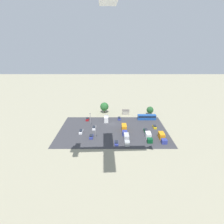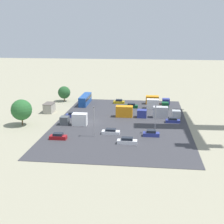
{
  "view_description": "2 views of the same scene",
  "coord_description": "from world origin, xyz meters",
  "px_view_note": "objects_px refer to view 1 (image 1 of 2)",
  "views": [
    {
      "loc": [
        0.46,
        95.96,
        44.03
      ],
      "look_at": [
        0.49,
        31.56,
        19.68
      ],
      "focal_mm": 28.0,
      "sensor_mm": 36.0,
      "label": 1
    },
    {
      "loc": [
        86.59,
        15.92,
        26.26
      ],
      "look_at": [
        2.22,
        5.92,
        3.72
      ],
      "focal_mm": 50.0,
      "sensor_mm": 36.0,
      "label": 2
    }
  ],
  "objects_px": {
    "parked_car_5": "(146,131)",
    "parked_car_7": "(81,131)",
    "parked_truck_3": "(162,137)",
    "parked_truck_1": "(127,139)",
    "shed_building": "(126,112)",
    "parked_car_6": "(91,137)",
    "parked_car_1": "(94,128)",
    "parked_car_4": "(155,127)",
    "parked_car_2": "(116,143)",
    "parked_truck_4": "(106,119)",
    "parked_truck_2": "(149,137)",
    "parked_car_0": "(119,118)",
    "parked_truck_0": "(124,129)",
    "parked_car_3": "(88,119)",
    "bus": "(147,117)"
  },
  "relations": [
    {
      "from": "parked_car_3",
      "to": "parked_truck_1",
      "type": "height_order",
      "value": "parked_truck_1"
    },
    {
      "from": "parked_truck_2",
      "to": "parked_truck_3",
      "type": "distance_m",
      "value": 6.79
    },
    {
      "from": "parked_car_4",
      "to": "bus",
      "type": "bearing_deg",
      "value": -79.23
    },
    {
      "from": "parked_car_4",
      "to": "parked_car_5",
      "type": "relative_size",
      "value": 0.92
    },
    {
      "from": "parked_car_4",
      "to": "parked_truck_3",
      "type": "bearing_deg",
      "value": 93.03
    },
    {
      "from": "parked_car_6",
      "to": "parked_truck_3",
      "type": "relative_size",
      "value": 0.48
    },
    {
      "from": "shed_building",
      "to": "parked_car_6",
      "type": "bearing_deg",
      "value": 58.78
    },
    {
      "from": "shed_building",
      "to": "parked_car_7",
      "type": "distance_m",
      "value": 37.86
    },
    {
      "from": "parked_car_5",
      "to": "parked_truck_2",
      "type": "distance_m",
      "value": 8.46
    },
    {
      "from": "bus",
      "to": "parked_car_5",
      "type": "height_order",
      "value": "bus"
    },
    {
      "from": "parked_car_2",
      "to": "parked_car_4",
      "type": "relative_size",
      "value": 1.02
    },
    {
      "from": "parked_car_6",
      "to": "parked_truck_0",
      "type": "xyz_separation_m",
      "value": [
        -17.31,
        -6.71,
        0.89
      ]
    },
    {
      "from": "parked_truck_3",
      "to": "parked_car_7",
      "type": "bearing_deg",
      "value": -10.18
    },
    {
      "from": "parked_car_0",
      "to": "parked_car_5",
      "type": "xyz_separation_m",
      "value": [
        -13.86,
        17.34,
        0.07
      ]
    },
    {
      "from": "parked_car_0",
      "to": "parked_truck_3",
      "type": "distance_m",
      "value": 33.04
    },
    {
      "from": "parked_car_4",
      "to": "parked_truck_0",
      "type": "bearing_deg",
      "value": 15.35
    },
    {
      "from": "parked_truck_1",
      "to": "shed_building",
      "type": "bearing_deg",
      "value": -93.48
    },
    {
      "from": "parked_car_4",
      "to": "parked_truck_4",
      "type": "relative_size",
      "value": 0.54
    },
    {
      "from": "parked_truck_3",
      "to": "parked_truck_1",
      "type": "bearing_deg",
      "value": 7.36
    },
    {
      "from": "bus",
      "to": "parked_car_0",
      "type": "bearing_deg",
      "value": -91.18
    },
    {
      "from": "bus",
      "to": "parked_truck_4",
      "type": "bearing_deg",
      "value": -84.61
    },
    {
      "from": "parked_car_0",
      "to": "parked_car_1",
      "type": "height_order",
      "value": "parked_car_0"
    },
    {
      "from": "parked_car_1",
      "to": "parked_car_3",
      "type": "bearing_deg",
      "value": -66.38
    },
    {
      "from": "parked_car_1",
      "to": "parked_car_4",
      "type": "xyz_separation_m",
      "value": [
        -34.53,
        -1.19,
        0.05
      ]
    },
    {
      "from": "parked_car_1",
      "to": "parked_truck_2",
      "type": "bearing_deg",
      "value": 156.92
    },
    {
      "from": "parked_car_7",
      "to": "parked_truck_4",
      "type": "distance_m",
      "value": 20.48
    },
    {
      "from": "parked_car_4",
      "to": "parked_truck_2",
      "type": "xyz_separation_m",
      "value": [
        6.08,
        13.31,
        0.83
      ]
    },
    {
      "from": "parked_car_1",
      "to": "parked_car_7",
      "type": "relative_size",
      "value": 0.98
    },
    {
      "from": "parked_car_1",
      "to": "parked_car_4",
      "type": "distance_m",
      "value": 34.55
    },
    {
      "from": "parked_car_4",
      "to": "parked_car_1",
      "type": "bearing_deg",
      "value": 1.98
    },
    {
      "from": "parked_truck_0",
      "to": "parked_car_2",
      "type": "bearing_deg",
      "value": 70.42
    },
    {
      "from": "parked_truck_0",
      "to": "parked_truck_2",
      "type": "relative_size",
      "value": 1.28
    },
    {
      "from": "parked_truck_1",
      "to": "parked_truck_4",
      "type": "relative_size",
      "value": 1.09
    },
    {
      "from": "shed_building",
      "to": "bus",
      "type": "bearing_deg",
      "value": 143.68
    },
    {
      "from": "bus",
      "to": "parked_truck_2",
      "type": "xyz_separation_m",
      "value": [
        3.78,
        25.41,
        -0.29
      ]
    },
    {
      "from": "parked_car_6",
      "to": "parked_car_4",
      "type": "bearing_deg",
      "value": 18.28
    },
    {
      "from": "parked_car_5",
      "to": "parked_truck_4",
      "type": "distance_m",
      "value": 26.38
    },
    {
      "from": "parked_car_6",
      "to": "parked_truck_0",
      "type": "distance_m",
      "value": 18.59
    },
    {
      "from": "parked_car_6",
      "to": "parked_truck_2",
      "type": "bearing_deg",
      "value": -3.43
    },
    {
      "from": "bus",
      "to": "parked_car_1",
      "type": "height_order",
      "value": "bus"
    },
    {
      "from": "bus",
      "to": "parked_car_4",
      "type": "xyz_separation_m",
      "value": [
        -2.3,
        12.1,
        -1.12
      ]
    },
    {
      "from": "parked_truck_0",
      "to": "parked_truck_3",
      "type": "height_order",
      "value": "parked_truck_0"
    },
    {
      "from": "shed_building",
      "to": "parked_car_1",
      "type": "bearing_deg",
      "value": 49.24
    },
    {
      "from": "parked_car_5",
      "to": "parked_car_7",
      "type": "xyz_separation_m",
      "value": [
        35.24,
        1.02,
        -0.01
      ]
    },
    {
      "from": "shed_building",
      "to": "parked_car_7",
      "type": "relative_size",
      "value": 1.04
    },
    {
      "from": "shed_building",
      "to": "parked_car_5",
      "type": "relative_size",
      "value": 1.11
    },
    {
      "from": "parked_car_6",
      "to": "parked_car_7",
      "type": "distance_m",
      "value": 8.37
    },
    {
      "from": "parked_car_3",
      "to": "parked_car_6",
      "type": "relative_size",
      "value": 1.01
    },
    {
      "from": "parked_car_2",
      "to": "parked_car_4",
      "type": "distance_m",
      "value": 28.57
    },
    {
      "from": "parked_car_1",
      "to": "parked_car_2",
      "type": "distance_m",
      "value": 20.63
    }
  ]
}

